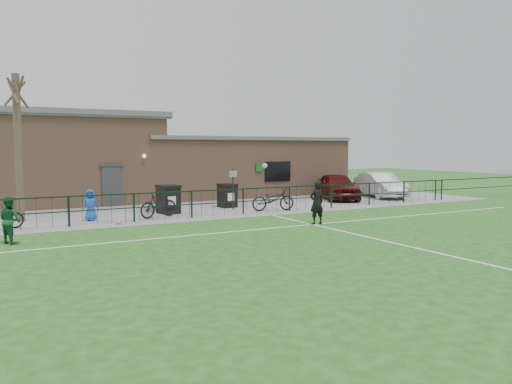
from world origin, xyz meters
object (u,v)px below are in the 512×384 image
wheelie_bin_left (168,200)px  ball_ground (118,222)px  bicycle_d (159,205)px  bicycle_e (273,199)px  outfield_player (10,220)px  car_maroon (337,186)px  sign_post (233,190)px  car_silver (380,185)px  spectator_child (90,205)px  bare_tree (18,148)px  wheelie_bin_right (227,196)px

wheelie_bin_left → ball_ground: bearing=-150.9°
bicycle_d → ball_ground: (-2.01, -1.10, -0.48)m
bicycle_e → outfield_player: outfield_player is taller
bicycle_d → bicycle_e: size_ratio=0.90×
car_maroon → bicycle_d: bearing=-145.7°
wheelie_bin_left → bicycle_d: bearing=-135.3°
sign_post → car_silver: size_ratio=0.43×
wheelie_bin_left → car_maroon: (10.73, 1.26, 0.16)m
car_silver → sign_post: bearing=-155.3°
wheelie_bin_left → bicycle_e: (4.71, -1.50, -0.06)m
ball_ground → car_maroon: bearing=14.4°
sign_post → car_silver: bearing=7.4°
car_maroon → car_silver: bearing=19.0°
car_maroon → ball_ground: 14.03m
spectator_child → bicycle_d: bearing=8.4°
bicycle_e → car_maroon: bearing=-53.0°
ball_ground → spectator_child: bearing=116.7°
bare_tree → car_maroon: size_ratio=1.32×
car_silver → bicycle_d: size_ratio=2.46×
ball_ground → bare_tree: bearing=138.8°
car_silver → bicycle_d: 14.90m
bare_tree → wheelie_bin_left: (6.10, -0.62, -2.37)m
bicycle_e → outfield_player: (-11.46, -2.95, 0.18)m
sign_post → car_silver: sign_post is taller
bare_tree → bicycle_d: size_ratio=3.19×
car_silver → car_maroon: bearing=-166.2°
wheelie_bin_right → outfield_player: (-10.18, -5.32, 0.17)m
bicycle_d → sign_post: bearing=-96.5°
bicycle_e → wheelie_bin_right: bearing=41.0°
bare_tree → car_maroon: (16.84, 0.64, -2.21)m
bicycle_e → bare_tree: bearing=91.4°
wheelie_bin_left → ball_ground: 3.65m
sign_post → bicycle_e: bearing=-36.8°
sign_post → ball_ground: (-5.99, -1.91, -0.91)m
wheelie_bin_right → bicycle_e: 2.69m
bicycle_d → outfield_player: size_ratio=1.26×
car_silver → outfield_player: bearing=-147.8°
wheelie_bin_left → outfield_player: (-6.76, -4.45, 0.11)m
car_silver → spectator_child: size_ratio=3.54×
wheelie_bin_left → wheelie_bin_right: bearing=5.2°
wheelie_bin_right → spectator_child: 7.20m
sign_post → bicycle_e: sign_post is taller
bare_tree → bicycle_e: bearing=-11.1°
outfield_player → bare_tree: bearing=-39.7°
wheelie_bin_right → car_maroon: (7.31, 0.39, 0.21)m
outfield_player → bicycle_d: bearing=-93.1°
car_silver → wheelie_bin_left: bearing=-158.3°
sign_post → spectator_child: sign_post is taller
bare_tree → bicycle_d: bearing=-18.4°
car_silver → outfield_player: size_ratio=3.10×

